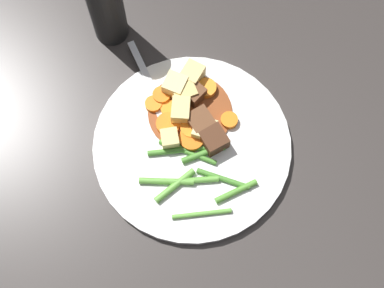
% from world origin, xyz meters
% --- Properties ---
extents(ground_plane, '(3.00, 3.00, 0.00)m').
position_xyz_m(ground_plane, '(0.00, 0.00, 0.00)').
color(ground_plane, '#383330').
extents(dinner_plate, '(0.28, 0.28, 0.01)m').
position_xyz_m(dinner_plate, '(0.00, 0.00, 0.01)').
color(dinner_plate, white).
rests_on(dinner_plate, ground_plane).
extents(stew_sauce, '(0.12, 0.12, 0.00)m').
position_xyz_m(stew_sauce, '(0.05, -0.00, 0.01)').
color(stew_sauce, brown).
rests_on(stew_sauce, dinner_plate).
extents(carrot_slice_0, '(0.04, 0.04, 0.01)m').
position_xyz_m(carrot_slice_0, '(0.08, -0.03, 0.02)').
color(carrot_slice_0, orange).
rests_on(carrot_slice_0, dinner_plate).
extents(carrot_slice_1, '(0.04, 0.04, 0.01)m').
position_xyz_m(carrot_slice_1, '(0.03, 0.03, 0.02)').
color(carrot_slice_1, orange).
rests_on(carrot_slice_1, dinner_plate).
extents(carrot_slice_2, '(0.03, 0.03, 0.01)m').
position_xyz_m(carrot_slice_2, '(0.03, -0.05, 0.02)').
color(carrot_slice_2, orange).
rests_on(carrot_slice_2, dinner_plate).
extents(carrot_slice_3, '(0.03, 0.03, 0.01)m').
position_xyz_m(carrot_slice_3, '(0.07, 0.04, 0.02)').
color(carrot_slice_3, orange).
rests_on(carrot_slice_3, dinner_plate).
extents(carrot_slice_4, '(0.04, 0.04, 0.01)m').
position_xyz_m(carrot_slice_4, '(0.01, 0.00, 0.02)').
color(carrot_slice_4, orange).
rests_on(carrot_slice_4, dinner_plate).
extents(carrot_slice_5, '(0.03, 0.03, 0.01)m').
position_xyz_m(carrot_slice_5, '(0.05, 0.03, 0.02)').
color(carrot_slice_5, orange).
rests_on(carrot_slice_5, dinner_plate).
extents(carrot_slice_6, '(0.03, 0.03, 0.01)m').
position_xyz_m(carrot_slice_6, '(0.06, 0.05, 0.02)').
color(carrot_slice_6, orange).
rests_on(carrot_slice_6, dinner_plate).
extents(carrot_slice_7, '(0.04, 0.04, 0.01)m').
position_xyz_m(carrot_slice_7, '(0.02, 0.00, 0.02)').
color(carrot_slice_7, orange).
rests_on(carrot_slice_7, dinner_plate).
extents(potato_chunk_0, '(0.04, 0.04, 0.03)m').
position_xyz_m(potato_chunk_0, '(0.07, 0.01, 0.03)').
color(potato_chunk_0, '#DBBC6B').
rests_on(potato_chunk_0, dinner_plate).
extents(potato_chunk_1, '(0.04, 0.03, 0.03)m').
position_xyz_m(potato_chunk_1, '(0.04, 0.01, 0.03)').
color(potato_chunk_1, '#E5CC7A').
rests_on(potato_chunk_1, dinner_plate).
extents(potato_chunk_2, '(0.04, 0.04, 0.03)m').
position_xyz_m(potato_chunk_2, '(0.10, -0.01, 0.03)').
color(potato_chunk_2, '#E5CC7A').
rests_on(potato_chunk_2, dinner_plate).
extents(potato_chunk_3, '(0.04, 0.04, 0.03)m').
position_xyz_m(potato_chunk_3, '(0.08, 0.02, 0.03)').
color(potato_chunk_3, '#EAD68C').
rests_on(potato_chunk_3, dinner_plate).
extents(potato_chunk_4, '(0.04, 0.04, 0.02)m').
position_xyz_m(potato_chunk_4, '(0.01, -0.02, 0.02)').
color(potato_chunk_4, '#EAD68C').
rests_on(potato_chunk_4, dinner_plate).
extents(potato_chunk_5, '(0.03, 0.03, 0.02)m').
position_xyz_m(potato_chunk_5, '(0.01, 0.03, 0.02)').
color(potato_chunk_5, '#E5CC7A').
rests_on(potato_chunk_5, dinner_plate).
extents(meat_chunk_0, '(0.04, 0.04, 0.02)m').
position_xyz_m(meat_chunk_0, '(0.00, -0.03, 0.02)').
color(meat_chunk_0, '#4C2B19').
rests_on(meat_chunk_0, dinner_plate).
extents(meat_chunk_1, '(0.04, 0.04, 0.02)m').
position_xyz_m(meat_chunk_1, '(0.03, -0.01, 0.02)').
color(meat_chunk_1, brown).
rests_on(meat_chunk_1, dinner_plate).
extents(meat_chunk_2, '(0.04, 0.04, 0.02)m').
position_xyz_m(meat_chunk_2, '(0.07, -0.01, 0.02)').
color(meat_chunk_2, brown).
rests_on(meat_chunk_2, dinner_plate).
extents(green_bean_0, '(0.03, 0.06, 0.01)m').
position_xyz_m(green_bean_0, '(-0.02, -0.01, 0.02)').
color(green_bean_0, '#4C8E33').
rests_on(green_bean_0, dinner_plate).
extents(green_bean_1, '(0.03, 0.06, 0.01)m').
position_xyz_m(green_bean_1, '(-0.07, -0.05, 0.02)').
color(green_bean_1, '#599E38').
rests_on(green_bean_1, dinner_plate).
extents(green_bean_2, '(0.05, 0.06, 0.01)m').
position_xyz_m(green_bean_2, '(-0.06, 0.03, 0.02)').
color(green_bean_2, '#66AD42').
rests_on(green_bean_2, dinner_plate).
extents(green_bean_3, '(0.01, 0.07, 0.01)m').
position_xyz_m(green_bean_3, '(-0.01, -0.01, 0.02)').
color(green_bean_3, '#599E38').
rests_on(green_bean_3, dinner_plate).
extents(green_bean_4, '(0.01, 0.08, 0.01)m').
position_xyz_m(green_bean_4, '(-0.01, 0.02, 0.02)').
color(green_bean_4, '#4C8E33').
rests_on(green_bean_4, dinner_plate).
extents(green_bean_5, '(0.04, 0.08, 0.01)m').
position_xyz_m(green_bean_5, '(-0.01, 0.01, 0.02)').
color(green_bean_5, '#4C8E33').
rests_on(green_bean_5, dinner_plate).
extents(green_bean_6, '(0.02, 0.07, 0.01)m').
position_xyz_m(green_bean_6, '(-0.05, 0.04, 0.02)').
color(green_bean_6, '#66AD42').
rests_on(green_bean_6, dinner_plate).
extents(green_bean_7, '(0.04, 0.07, 0.01)m').
position_xyz_m(green_bean_7, '(-0.05, -0.04, 0.02)').
color(green_bean_7, '#4C8E33').
rests_on(green_bean_7, dinner_plate).
extents(green_bean_8, '(0.01, 0.08, 0.01)m').
position_xyz_m(green_bean_8, '(-0.10, -0.01, 0.02)').
color(green_bean_8, '#66AD42').
rests_on(green_bean_8, dinner_plate).
extents(green_bean_9, '(0.01, 0.07, 0.01)m').
position_xyz_m(green_bean_9, '(-0.05, 0.00, 0.02)').
color(green_bean_9, '#66AD42').
rests_on(green_bean_9, dinner_plate).
extents(fork, '(0.17, 0.08, 0.00)m').
position_xyz_m(fork, '(0.08, 0.05, 0.01)').
color(fork, silver).
rests_on(fork, dinner_plate).
extents(pepper_mill, '(0.05, 0.05, 0.16)m').
position_xyz_m(pepper_mill, '(0.20, 0.11, 0.08)').
color(pepper_mill, black).
rests_on(pepper_mill, ground_plane).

